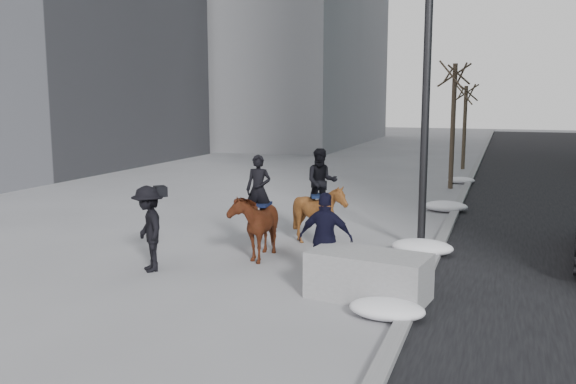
% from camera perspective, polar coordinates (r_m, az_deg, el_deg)
% --- Properties ---
extents(ground, '(120.00, 120.00, 0.00)m').
position_cam_1_polar(ground, '(12.31, -1.91, -7.74)').
color(ground, gray).
rests_on(ground, ground).
extents(curb, '(0.25, 90.00, 0.12)m').
position_cam_1_polar(curb, '(21.28, 15.81, -0.79)').
color(curb, gray).
rests_on(curb, ground).
extents(planter, '(2.20, 1.33, 0.83)m').
position_cam_1_polar(planter, '(10.88, 7.54, -7.79)').
color(planter, '#959497').
rests_on(planter, ground).
extents(tree_near, '(1.20, 1.20, 5.29)m').
position_cam_1_polar(tree_near, '(24.21, 15.19, 6.52)').
color(tree_near, '#33241E').
rests_on(tree_near, ground).
extents(tree_far, '(1.20, 1.20, 4.49)m').
position_cam_1_polar(tree_far, '(30.99, 16.20, 6.20)').
color(tree_far, '#372E20').
rests_on(tree_far, ground).
extents(mounted_left, '(0.96, 1.82, 2.26)m').
position_cam_1_polar(mounted_left, '(13.48, -2.96, -2.58)').
color(mounted_left, '#532910').
rests_on(mounted_left, ground).
extents(mounted_right, '(1.63, 1.72, 2.32)m').
position_cam_1_polar(mounted_right, '(14.45, 2.99, -1.44)').
color(mounted_right, '#502910').
rests_on(mounted_right, ground).
extents(feeder, '(1.07, 0.91, 1.75)m').
position_cam_1_polar(feeder, '(11.54, 3.55, -4.37)').
color(feeder, black).
rests_on(feeder, ground).
extents(camera_crew, '(1.26, 1.27, 1.75)m').
position_cam_1_polar(camera_crew, '(12.68, -12.90, -3.33)').
color(camera_crew, black).
rests_on(camera_crew, ground).
extents(lamppost, '(0.25, 2.36, 9.09)m').
position_cam_1_polar(lamppost, '(14.52, 13.10, 14.50)').
color(lamppost, black).
rests_on(lamppost, ground).
extents(snow_piles, '(1.38, 17.02, 0.35)m').
position_cam_1_polar(snow_piles, '(16.52, 13.57, -3.08)').
color(snow_piles, white).
rests_on(snow_piles, ground).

